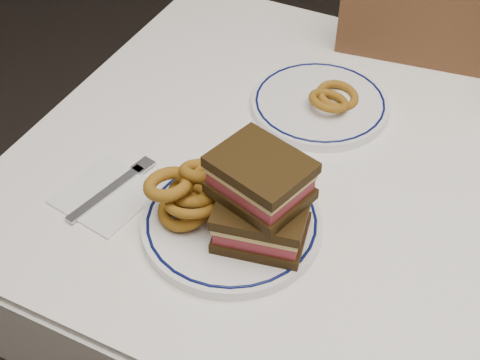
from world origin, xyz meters
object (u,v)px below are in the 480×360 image
at_px(main_plate, 232,223).
at_px(reuben_sandwich, 261,200).
at_px(chair_far, 435,123).
at_px(far_plate, 320,103).

bearing_deg(main_plate, reuben_sandwich, -2.84).
relative_size(main_plate, reuben_sandwich, 1.70).
bearing_deg(chair_far, reuben_sandwich, -101.14).
bearing_deg(far_plate, reuben_sandwich, -83.94).
height_order(chair_far, main_plate, chair_far).
xyz_separation_m(chair_far, main_plate, (-0.18, -0.66, 0.24)).
xyz_separation_m(reuben_sandwich, far_plate, (-0.03, 0.32, -0.07)).
distance_m(chair_far, reuben_sandwich, 0.74).
bearing_deg(main_plate, chair_far, 75.05).
xyz_separation_m(main_plate, reuben_sandwich, (0.05, -0.00, 0.07)).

